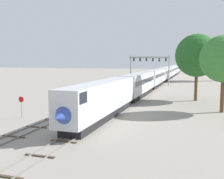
{
  "coord_description": "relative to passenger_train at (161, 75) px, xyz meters",
  "views": [
    {
      "loc": [
        13.69,
        -28.08,
        7.58
      ],
      "look_at": [
        1.0,
        12.0,
        3.0
      ],
      "focal_mm": 43.75,
      "sensor_mm": 36.0,
      "label": 1
    }
  ],
  "objects": [
    {
      "name": "trackside_tree_left",
      "position": [
        15.12,
        -47.96,
        5.1
      ],
      "size": [
        6.79,
        6.79,
        11.13
      ],
      "color": "brown",
      "rests_on": "ground"
    },
    {
      "name": "signal_gantry",
      "position": [
        -2.25,
        -8.86,
        3.93
      ],
      "size": [
        12.1,
        0.49,
        8.91
      ],
      "color": "#999BA0",
      "rests_on": "ground"
    },
    {
      "name": "track_main",
      "position": [
        0.0,
        -1.91,
        -2.54
      ],
      "size": [
        2.6,
        200.0,
        0.16
      ],
      "color": "slate",
      "rests_on": "ground"
    },
    {
      "name": "passenger_train",
      "position": [
        0.0,
        0.0,
        0.0
      ],
      "size": [
        3.04,
        136.14,
        4.8
      ],
      "color": "silver",
      "rests_on": "ground"
    },
    {
      "name": "stop_sign",
      "position": [
        -10.0,
        -60.34,
        -0.74
      ],
      "size": [
        0.76,
        0.08,
        2.88
      ],
      "color": "gray",
      "rests_on": "ground"
    },
    {
      "name": "ground_plane",
      "position": [
        -2.0,
        -61.91,
        -2.61
      ],
      "size": [
        400.0,
        400.0,
        0.0
      ],
      "primitive_type": "plane",
      "color": "gray"
    },
    {
      "name": "track_near",
      "position": [
        -5.5,
        -21.91,
        -2.54
      ],
      "size": [
        2.6,
        160.0,
        0.16
      ],
      "color": "slate",
      "rests_on": "ground"
    },
    {
      "name": "trackside_tree_mid",
      "position": [
        11.36,
        -37.37,
        5.75
      ],
      "size": [
        7.9,
        7.9,
        12.33
      ],
      "color": "brown",
      "rests_on": "ground"
    }
  ]
}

